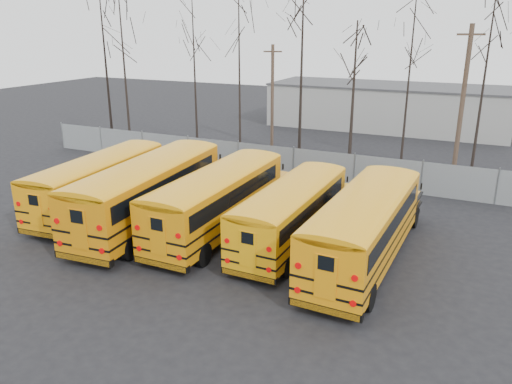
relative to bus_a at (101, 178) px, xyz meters
The scene contains 18 objects.
ground 7.66m from the bus_a, 16.76° to the right, with size 120.00×120.00×0.00m, color black.
fence 12.19m from the bus_a, 54.09° to the left, with size 40.00×0.04×2.00m, color gray.
distant_building 31.22m from the bus_a, 72.99° to the left, with size 22.00×8.00×4.00m, color #989894.
bus_a is the anchor object (origin of this frame).
bus_b 3.78m from the bus_a, ahead, with size 3.65×12.18×3.36m.
bus_c 7.19m from the bus_a, ahead, with size 2.58×11.18×3.12m.
bus_d 10.82m from the bus_a, ahead, with size 2.52×10.25×2.85m.
bus_e 14.26m from the bus_a, ahead, with size 2.90×11.28×3.13m.
utility_pole_left 17.55m from the bus_a, 81.98° to the left, with size 1.42×0.50×8.11m.
utility_pole_right 22.32m from the bus_a, 41.40° to the left, with size 1.60×0.83×9.59m.
tree_0 17.86m from the bus_a, 128.96° to the left, with size 0.26×0.26×12.56m, color black.
tree_1 14.21m from the bus_a, 122.61° to the left, with size 0.26×0.26×12.16m, color black.
tree_2 15.67m from the bus_a, 102.23° to the left, with size 0.26×0.26×11.41m, color black.
tree_3 13.15m from the bus_a, 80.18° to the left, with size 0.26×0.26×12.68m, color black.
tree_4 16.89m from the bus_a, 70.04° to the left, with size 0.26×0.26×12.93m, color black.
tree_5 16.39m from the bus_a, 51.06° to the left, with size 0.26×0.26×9.77m, color black.
tree_6 19.94m from the bus_a, 47.22° to the left, with size 0.26×0.26×12.16m, color black.
tree_7 23.53m from the bus_a, 40.39° to the left, with size 0.26×0.26×11.98m, color black.
Camera 1 is at (11.09, -17.28, 9.41)m, focal length 35.00 mm.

